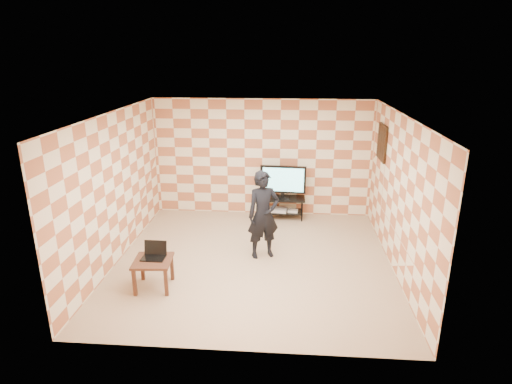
# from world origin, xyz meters

# --- Properties ---
(floor) EXTENTS (5.00, 5.00, 0.00)m
(floor) POSITION_xyz_m (0.00, 0.00, 0.00)
(floor) COLOR tan
(floor) RESTS_ON ground
(wall_back) EXTENTS (5.00, 0.02, 2.70)m
(wall_back) POSITION_xyz_m (0.00, 2.50, 1.35)
(wall_back) COLOR beige
(wall_back) RESTS_ON ground
(wall_front) EXTENTS (5.00, 0.02, 2.70)m
(wall_front) POSITION_xyz_m (0.00, -2.50, 1.35)
(wall_front) COLOR beige
(wall_front) RESTS_ON ground
(wall_left) EXTENTS (0.02, 5.00, 2.70)m
(wall_left) POSITION_xyz_m (-2.50, 0.00, 1.35)
(wall_left) COLOR beige
(wall_left) RESTS_ON ground
(wall_right) EXTENTS (0.02, 5.00, 2.70)m
(wall_right) POSITION_xyz_m (2.50, 0.00, 1.35)
(wall_right) COLOR beige
(wall_right) RESTS_ON ground
(ceiling) EXTENTS (5.00, 5.00, 0.02)m
(ceiling) POSITION_xyz_m (0.00, 0.00, 2.70)
(ceiling) COLOR white
(ceiling) RESTS_ON wall_back
(wall_art) EXTENTS (0.04, 0.72, 0.72)m
(wall_art) POSITION_xyz_m (2.47, 1.55, 1.95)
(wall_art) COLOR black
(wall_art) RESTS_ON wall_right
(tv_stand) EXTENTS (1.01, 0.46, 0.50)m
(tv_stand) POSITION_xyz_m (0.49, 2.20, 0.37)
(tv_stand) COLOR black
(tv_stand) RESTS_ON floor
(tv) EXTENTS (1.04, 0.22, 0.75)m
(tv) POSITION_xyz_m (0.49, 2.20, 0.92)
(tv) COLOR black
(tv) RESTS_ON tv_stand
(dvd_player) EXTENTS (0.45, 0.35, 0.07)m
(dvd_player) POSITION_xyz_m (0.39, 2.18, 0.21)
(dvd_player) COLOR silver
(dvd_player) RESTS_ON tv_stand
(game_console) EXTENTS (0.24, 0.19, 0.05)m
(game_console) POSITION_xyz_m (0.73, 2.15, 0.20)
(game_console) COLOR silver
(game_console) RESTS_ON tv_stand
(side_table) EXTENTS (0.64, 0.64, 0.50)m
(side_table) POSITION_xyz_m (-1.55, -1.04, 0.41)
(side_table) COLOR #361E15
(side_table) RESTS_ON floor
(laptop) EXTENTS (0.38, 0.30, 0.25)m
(laptop) POSITION_xyz_m (-1.55, -0.94, 0.55)
(laptop) COLOR black
(laptop) RESTS_ON side_table
(person) EXTENTS (0.71, 0.59, 1.66)m
(person) POSITION_xyz_m (0.16, 0.24, 0.83)
(person) COLOR black
(person) RESTS_ON floor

